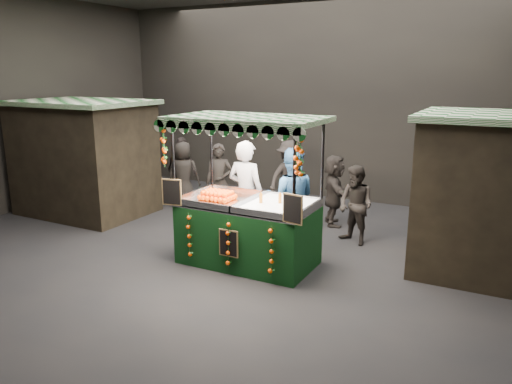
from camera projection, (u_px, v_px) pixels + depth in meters
The scene contains 12 objects.
ground at pixel (227, 257), 8.79m from camera, with size 12.00×12.00×0.00m, color black.
market_hall at pixel (224, 62), 7.98m from camera, with size 12.10×10.10×5.05m.
neighbour_stall_left at pixel (85, 157), 11.33m from camera, with size 3.00×2.20×2.60m.
juice_stall at pixel (248, 220), 8.34m from camera, with size 2.61×1.53×2.53m.
vendor_grey at pixel (246, 194), 9.18m from camera, with size 0.75×0.51×2.01m.
vendor_blue at pixel (291, 199), 9.07m from camera, with size 1.12×1.01×1.90m.
shopper_0 at pixel (219, 182), 10.88m from camera, with size 0.71×0.57×1.70m.
shopper_1 at pixel (356, 205), 9.34m from camera, with size 0.92×0.84×1.52m.
shopper_2 at pixel (182, 171), 12.10m from camera, with size 1.05×0.61×1.68m.
shopper_3 at pixel (290, 178), 11.23m from camera, with size 1.12×1.28×1.72m.
shopper_4 at pixel (184, 175), 11.91m from camera, with size 0.92×0.77×1.60m.
shopper_5 at pixel (334, 190), 10.50m from camera, with size 1.04×1.46×1.52m.
Camera 1 is at (4.32, -7.05, 3.24)m, focal length 34.58 mm.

